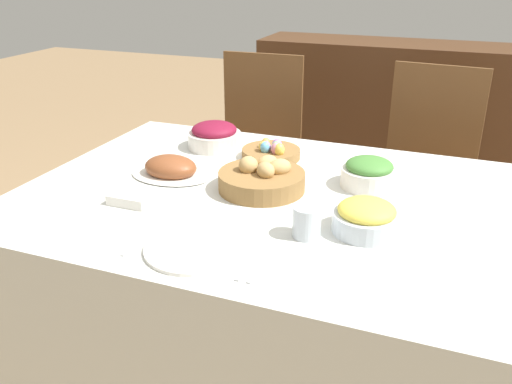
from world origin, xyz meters
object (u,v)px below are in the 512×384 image
object	(u,v)px
ham_platter	(171,169)
butter_dish	(131,199)
chair_far_right	(425,168)
green_salad_bowl	(369,173)
fork	(143,239)
knife	(252,261)
dinner_plate	(195,248)
spoon	(263,263)
pineapple_bowl	(366,217)
chair_far_left	(255,147)
drinking_cup	(307,222)
sideboard	(389,122)
bread_basket	(262,179)
egg_basket	(271,152)
beet_salad_bowl	(214,136)

from	to	relation	value
ham_platter	butter_dish	distance (m)	0.25
chair_far_right	green_salad_bowl	world-z (taller)	chair_far_right
green_salad_bowl	fork	bearing A→B (deg)	-130.49
ham_platter	green_salad_bowl	distance (m)	0.67
knife	butter_dish	world-z (taller)	butter_dish
dinner_plate	spoon	xyz separation A→B (m)	(0.19, 0.00, -0.00)
pineapple_bowl	chair_far_left	bearing A→B (deg)	124.47
drinking_cup	chair_far_left	bearing A→B (deg)	117.24
fork	spoon	world-z (taller)	same
sideboard	bread_basket	xyz separation A→B (m)	(-0.17, -1.78, 0.28)
bread_basket	fork	size ratio (longest dim) A/B	1.44
chair_far_left	ham_platter	bearing A→B (deg)	-88.52
egg_basket	pineapple_bowl	distance (m)	0.64
knife	dinner_plate	bearing A→B (deg)	-179.86
drinking_cup	beet_salad_bowl	bearing A→B (deg)	133.21
fork	spoon	xyz separation A→B (m)	(0.35, 0.00, 0.00)
chair_far_right	butter_dish	bearing A→B (deg)	-118.00
chair_far_left	fork	xyz separation A→B (m)	(0.20, -1.36, 0.20)
sideboard	spoon	world-z (taller)	sideboard
ham_platter	chair_far_right	bearing A→B (deg)	49.57
pineapple_bowl	spoon	distance (m)	0.34
butter_dish	green_salad_bowl	bearing A→B (deg)	31.28
egg_basket	knife	world-z (taller)	egg_basket
pineapple_bowl	chair_far_right	bearing A→B (deg)	85.57
green_salad_bowl	fork	distance (m)	0.77
sideboard	green_salad_bowl	distance (m)	1.66
chair_far_right	beet_salad_bowl	world-z (taller)	chair_far_right
green_salad_bowl	fork	xyz separation A→B (m)	(-0.50, -0.58, -0.04)
knife	drinking_cup	size ratio (longest dim) A/B	2.23
dinner_plate	butter_dish	world-z (taller)	butter_dish
ham_platter	dinner_plate	size ratio (longest dim) A/B	1.08
sideboard	drinking_cup	bearing A→B (deg)	-88.39
chair_far_left	fork	size ratio (longest dim) A/B	5.00
bread_basket	beet_salad_bowl	xyz separation A→B (m)	(-0.32, 0.33, 0.01)
chair_far_left	egg_basket	size ratio (longest dim) A/B	4.46
chair_far_left	pineapple_bowl	bearing A→B (deg)	-57.02
sideboard	beet_salad_bowl	distance (m)	1.56
chair_far_right	egg_basket	bearing A→B (deg)	-123.52
bread_basket	spoon	world-z (taller)	bread_basket
ham_platter	drinking_cup	size ratio (longest dim) A/B	3.29
beet_salad_bowl	butter_dish	size ratio (longest dim) A/B	1.65
green_salad_bowl	beet_salad_bowl	bearing A→B (deg)	164.62
chair_far_left	egg_basket	distance (m)	0.75
green_salad_bowl	dinner_plate	bearing A→B (deg)	-120.25
knife	fork	bearing A→B (deg)	-179.86
chair_far_right	bread_basket	xyz separation A→B (m)	(-0.45, -0.93, 0.24)
chair_far_right	egg_basket	world-z (taller)	chair_far_right
ham_platter	spoon	world-z (taller)	ham_platter
chair_far_right	drinking_cup	world-z (taller)	chair_far_right
egg_basket	chair_far_right	bearing A→B (deg)	50.46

